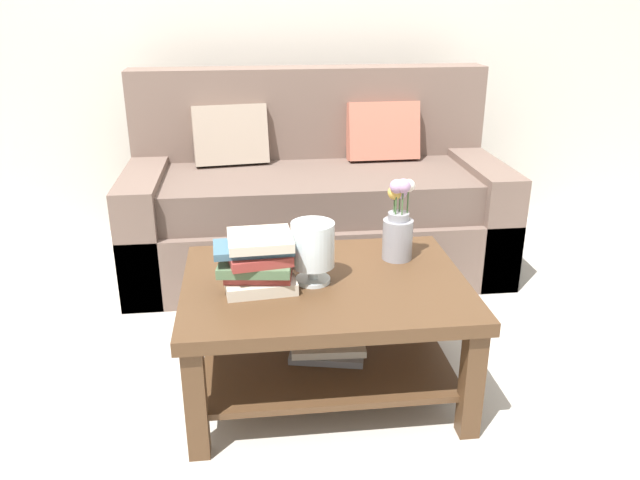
{
  "coord_description": "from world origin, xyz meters",
  "views": [
    {
      "loc": [
        -0.26,
        -2.37,
        1.46
      ],
      "look_at": [
        0.01,
        -0.14,
        0.57
      ],
      "focal_mm": 35.38,
      "sensor_mm": 36.0,
      "label": 1
    }
  ],
  "objects_px": {
    "coffee_table": "(325,312)",
    "flower_pitcher": "(398,226)",
    "glass_hurricane_vase": "(313,247)",
    "book_stack_main": "(258,262)",
    "couch": "(315,202)"
  },
  "relations": [
    {
      "from": "book_stack_main",
      "to": "coffee_table",
      "type": "bearing_deg",
      "value": 7.5
    },
    {
      "from": "coffee_table",
      "to": "flower_pitcher",
      "type": "distance_m",
      "value": 0.44
    },
    {
      "from": "book_stack_main",
      "to": "couch",
      "type": "bearing_deg",
      "value": 74.83
    },
    {
      "from": "glass_hurricane_vase",
      "to": "flower_pitcher",
      "type": "xyz_separation_m",
      "value": [
        0.35,
        0.18,
        0.0
      ]
    },
    {
      "from": "couch",
      "to": "flower_pitcher",
      "type": "xyz_separation_m",
      "value": [
        0.21,
        -1.06,
        0.24
      ]
    },
    {
      "from": "coffee_table",
      "to": "glass_hurricane_vase",
      "type": "height_order",
      "value": "glass_hurricane_vase"
    },
    {
      "from": "couch",
      "to": "book_stack_main",
      "type": "relative_size",
      "value": 6.83
    },
    {
      "from": "coffee_table",
      "to": "book_stack_main",
      "type": "height_order",
      "value": "book_stack_main"
    },
    {
      "from": "coffee_table",
      "to": "flower_pitcher",
      "type": "relative_size",
      "value": 3.11
    },
    {
      "from": "coffee_table",
      "to": "book_stack_main",
      "type": "xyz_separation_m",
      "value": [
        -0.24,
        -0.03,
        0.23
      ]
    },
    {
      "from": "couch",
      "to": "flower_pitcher",
      "type": "distance_m",
      "value": 1.11
    },
    {
      "from": "couch",
      "to": "book_stack_main",
      "type": "bearing_deg",
      "value": -105.17
    },
    {
      "from": "coffee_table",
      "to": "flower_pitcher",
      "type": "height_order",
      "value": "flower_pitcher"
    },
    {
      "from": "book_stack_main",
      "to": "glass_hurricane_vase",
      "type": "height_order",
      "value": "glass_hurricane_vase"
    },
    {
      "from": "glass_hurricane_vase",
      "to": "flower_pitcher",
      "type": "height_order",
      "value": "flower_pitcher"
    }
  ]
}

